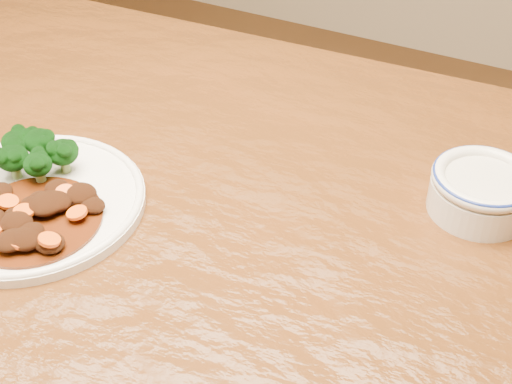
% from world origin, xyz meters
% --- Properties ---
extents(dining_table, '(1.54, 0.96, 0.75)m').
position_xyz_m(dining_table, '(0.00, 0.00, 0.67)').
color(dining_table, '#4C260D').
rests_on(dining_table, ground).
extents(dinner_plate, '(0.27, 0.27, 0.02)m').
position_xyz_m(dinner_plate, '(-0.13, -0.09, 0.76)').
color(dinner_plate, white).
rests_on(dinner_plate, dining_table).
extents(broccoli_florets, '(0.13, 0.09, 0.04)m').
position_xyz_m(broccoli_florets, '(-0.17, -0.04, 0.79)').
color(broccoli_florets, '#799D51').
rests_on(broccoli_florets, dinner_plate).
extents(mince_stew, '(0.16, 0.16, 0.03)m').
position_xyz_m(mince_stew, '(-0.10, -0.11, 0.77)').
color(mince_stew, '#411906').
rests_on(mince_stew, dinner_plate).
extents(dip_bowl, '(0.12, 0.12, 0.05)m').
position_xyz_m(dip_bowl, '(0.34, 0.16, 0.78)').
color(dip_bowl, beige).
rests_on(dip_bowl, dining_table).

